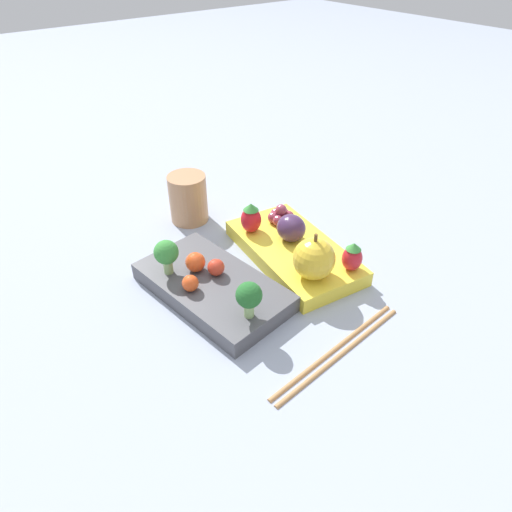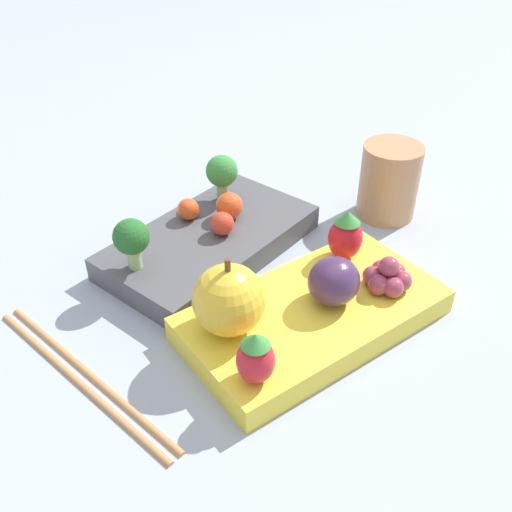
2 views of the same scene
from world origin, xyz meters
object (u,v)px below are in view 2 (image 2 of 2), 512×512
Objects in this scene: grape_cluster at (387,277)px; cherry_tomato_2 at (191,208)px; bento_box_fruit at (313,315)px; bento_box_savoury at (207,243)px; strawberry_0 at (256,358)px; chopsticks_pair at (83,375)px; broccoli_floret_0 at (131,238)px; apple at (229,300)px; plum at (334,281)px; cherry_tomato_1 at (229,206)px; drinking_cup at (389,181)px; strawberry_1 at (346,236)px; broccoli_floret_1 at (222,173)px; cherry_tomato_0 at (222,224)px.

cherry_tomato_2 is at bearing 104.72° from grape_cluster.
bento_box_savoury is at bearing 89.40° from bento_box_fruit.
bento_box_fruit is 5.41× the size of strawberry_0.
strawberry_0 reaches higher than chopsticks_pair.
bento_box_fruit is 10.65× the size of cherry_tomato_2.
grape_cluster is at bearing -50.47° from broccoli_floret_0.
cherry_tomato_2 is 0.33× the size of apple.
apple is at bearing 157.44° from plum.
grape_cluster is (0.15, -0.00, -0.01)m from strawberry_0.
cherry_tomato_1 is 0.17m from grape_cluster.
drinking_cup is 0.37× the size of chopsticks_pair.
bento_box_fruit is 0.08m from strawberry_1.
drinking_cup is at bearing -31.04° from cherry_tomato_2.
cherry_tomato_1 is (-0.02, -0.03, -0.02)m from broccoli_floret_1.
drinking_cup is (0.25, 0.04, -0.01)m from apple.
broccoli_floret_0 is 0.13m from broccoli_floret_1.
plum is (-0.05, -0.03, -0.00)m from strawberry_1.
strawberry_1 reaches higher than cherry_tomato_1.
bento_box_fruit is 0.17m from broccoli_floret_0.
chopsticks_pair is (-0.10, 0.05, -0.05)m from apple.
broccoli_floret_1 is 1.12× the size of plum.
cherry_tomato_1 reaches higher than chopsticks_pair.
strawberry_0 is at bearing -125.72° from broccoli_floret_1.
bento_box_fruit is at bearing -159.47° from strawberry_1.
bento_box_fruit is 8.50× the size of cherry_tomato_1.
cherry_tomato_1 is 0.61× the size of plum.
cherry_tomato_0 is 0.18m from strawberry_0.
chopsticks_pair is (-0.24, 0.06, -0.04)m from strawberry_1.
strawberry_0 reaches higher than plum.
strawberry_1 is at bearing -67.59° from cherry_tomato_2.
apple is 0.09m from plum.
bento_box_fruit is 0.03m from plum.
strawberry_1 is 0.22× the size of chopsticks_pair.
apple is at bearing 179.20° from strawberry_1.
broccoli_floret_0 is 0.27m from drinking_cup.
bento_box_savoury is 0.13m from strawberry_1.
plum reaches higher than bento_box_fruit.
chopsticks_pair is at bearing 154.31° from bento_box_fruit.
broccoli_floret_0 is 0.11m from apple.
apple reaches higher than strawberry_1.
chopsticks_pair is (-0.20, -0.06, -0.03)m from cherry_tomato_1.
broccoli_floret_0 is (-0.08, 0.14, 0.04)m from bento_box_fruit.
strawberry_0 is 0.89× the size of strawberry_1.
broccoli_floret_1 is (0.05, 0.17, 0.04)m from bento_box_fruit.
apple is at bearing -118.09° from cherry_tomato_2.
broccoli_floret_1 is at bearing 50.50° from apple.
bento_box_fruit is at bearing -95.42° from cherry_tomato_0.
broccoli_floret_0 is 0.23× the size of chopsticks_pair.
cherry_tomato_2 is 0.16m from strawberry_1.
drinking_cup is at bearing 18.63° from bento_box_fruit.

